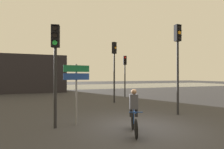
{
  "coord_description": "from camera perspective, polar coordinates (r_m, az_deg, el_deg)",
  "views": [
    {
      "loc": [
        -3.62,
        -6.39,
        2.09
      ],
      "look_at": [
        0.5,
        5.0,
        2.2
      ],
      "focal_mm": 28.0,
      "sensor_mm": 36.0,
      "label": 1
    }
  ],
  "objects": [
    {
      "name": "traffic_light_near_right",
      "position": [
        10.25,
        20.67,
        6.73
      ],
      "size": [
        0.33,
        0.34,
        4.9
      ],
      "rotation": [
        0.0,
        0.0,
        3.18
      ],
      "color": "black",
      "rests_on": "ground"
    },
    {
      "name": "traffic_light_near_left",
      "position": [
        7.44,
        -18.01,
        5.76
      ],
      "size": [
        0.36,
        0.38,
        4.16
      ],
      "rotation": [
        0.0,
        0.0,
        2.94
      ],
      "color": "black",
      "rests_on": "ground"
    },
    {
      "name": "direction_sign_post",
      "position": [
        7.59,
        -11.55,
        -2.75
      ],
      "size": [
        1.1,
        0.14,
        2.6
      ],
      "rotation": [
        0.0,
        0.0,
        3.2
      ],
      "color": "slate",
      "rests_on": "ground"
    },
    {
      "name": "water_strip",
      "position": [
        35.2,
        -13.98,
        -3.9
      ],
      "size": [
        80.0,
        16.0,
        0.01
      ],
      "primitive_type": "cube",
      "color": "slate",
      "rests_on": "ground"
    },
    {
      "name": "traffic_light_far_right",
      "position": [
        17.65,
        4.24,
        2.07
      ],
      "size": [
        0.37,
        0.38,
        4.13
      ],
      "rotation": [
        0.0,
        0.0,
        2.91
      ],
      "color": "black",
      "rests_on": "ground"
    },
    {
      "name": "traffic_light_center",
      "position": [
        13.83,
        0.75,
        4.49
      ],
      "size": [
        0.4,
        0.42,
        4.77
      ],
      "rotation": [
        0.0,
        0.0,
        3.7
      ],
      "color": "black",
      "rests_on": "ground"
    },
    {
      "name": "distant_building",
      "position": [
        25.49,
        -31.67,
        0.19
      ],
      "size": [
        14.72,
        4.0,
        4.74
      ],
      "primitive_type": "cube",
      "color": "black",
      "rests_on": "ground"
    },
    {
      "name": "ground_plane",
      "position": [
        7.64,
        9.67,
        -16.4
      ],
      "size": [
        120.0,
        120.0,
        0.0
      ],
      "primitive_type": "plane",
      "color": "#333338"
    },
    {
      "name": "cyclist",
      "position": [
        6.58,
        7.17,
        -11.67
      ],
      "size": [
        0.7,
        1.62,
        1.62
      ],
      "rotation": [
        0.0,
        0.0,
        2.79
      ],
      "color": "black",
      "rests_on": "ground"
    }
  ]
}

